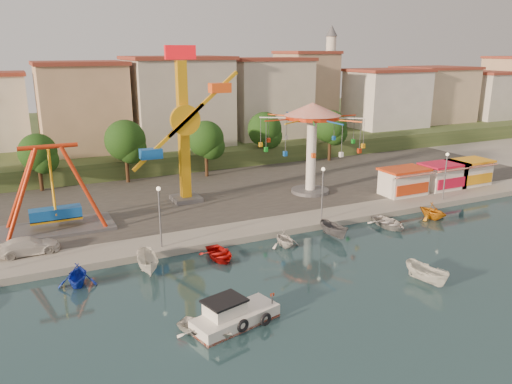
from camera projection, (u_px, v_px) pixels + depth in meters
ground at (326, 300)px, 34.42m from camera, size 200.00×200.00×0.00m
quay_deck at (131, 146)px, 88.02m from camera, size 200.00×100.00×0.60m
asphalt_pad at (188, 188)px, 60.23m from camera, size 90.00×28.00×0.01m
hill_terrace at (125, 135)px, 92.02m from camera, size 200.00×60.00×3.00m
pirate_ship_ride at (53, 190)px, 45.14m from camera, size 10.00×5.00×8.00m
kamikaze_tower at (188, 130)px, 52.83m from camera, size 7.93×3.10×16.50m
wave_swinger at (312, 128)px, 56.10m from camera, size 11.60×11.60×10.40m
booth_left at (404, 181)px, 57.02m from camera, size 5.40×3.78×3.08m
booth_mid at (443, 176)px, 59.56m from camera, size 5.40×3.78×3.08m
booth_right at (469, 172)px, 61.34m from camera, size 5.40×3.78×3.08m
lamp_post_1 at (160, 219)px, 41.48m from camera, size 0.14×0.14×5.00m
lamp_post_2 at (322, 195)px, 48.17m from camera, size 0.14×0.14×5.00m
lamp_post_3 at (445, 178)px, 54.86m from camera, size 0.14×0.14×5.00m
tree_1 at (38, 152)px, 57.68m from camera, size 4.35×4.35×6.80m
tree_2 at (125, 140)px, 61.29m from camera, size 5.02×5.02×7.85m
tree_3 at (206, 139)px, 64.32m from camera, size 4.68×4.68×7.32m
tree_4 at (265, 129)px, 71.04m from camera, size 4.86×4.86×7.60m
tree_5 at (330, 127)px, 73.65m from camera, size 4.83×4.83×7.54m
building_2 at (86, 106)px, 73.62m from camera, size 11.95×9.28×11.23m
building_3 at (183, 111)px, 76.93m from camera, size 12.59×10.50×9.20m
building_4 at (252, 104)px, 85.50m from camera, size 10.75×9.23×9.24m
building_5 at (324, 96)px, 89.17m from camera, size 12.77×10.96×11.21m
building_6 at (382, 91)px, 92.59m from camera, size 8.23×8.98×12.36m
building_7 at (412, 97)px, 102.32m from camera, size 11.59×10.93×8.76m
building_8 at (487, 87)px, 101.97m from camera, size 12.84×9.28×12.58m
minaret at (330, 73)px, 92.78m from camera, size 2.80×2.80×18.00m
cabin_motorboat at (233, 317)px, 31.18m from camera, size 6.00×3.49×1.99m
rowboat_a at (206, 329)px, 30.20m from camera, size 4.31×4.50×0.76m
skiff at (427, 274)px, 36.71m from camera, size 1.81×3.91×1.46m
van at (28, 246)px, 40.52m from camera, size 4.89×2.13×1.40m
moored_boat_1 at (77, 275)px, 36.34m from camera, size 3.40×3.72×1.67m
moored_boat_2 at (148, 263)px, 38.53m from camera, size 1.96×4.19×1.56m
moored_boat_3 at (219, 254)px, 41.12m from camera, size 2.78×3.87×0.80m
moored_boat_4 at (285, 238)px, 43.58m from camera, size 2.51×2.89×1.51m
moored_boat_5 at (334, 230)px, 45.76m from camera, size 1.64×3.71×1.40m
moored_boat_6 at (389, 223)px, 48.51m from camera, size 3.00×4.20×0.87m
moored_boat_7 at (433, 211)px, 50.75m from camera, size 3.20×3.59×1.73m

